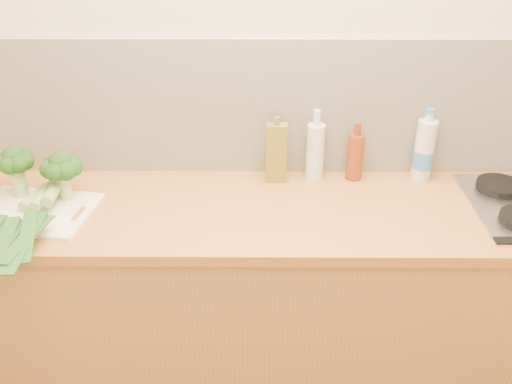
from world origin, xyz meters
TOP-DOWN VIEW (x-y plane):
  - room_shell at (0.00, 1.49)m, footprint 3.50×3.50m
  - counter at (0.00, 1.20)m, footprint 3.20×0.62m
  - chopping_board at (-0.86, 1.15)m, footprint 0.46×0.37m
  - broccoli_left at (-0.93, 1.26)m, footprint 0.14×0.14m
  - broccoli_right at (-0.76, 1.24)m, footprint 0.15×0.15m
  - leek_front at (-0.88, 1.13)m, footprint 0.22×0.68m
  - leek_mid at (-0.83, 1.11)m, footprint 0.12×0.71m
  - leek_back at (-0.78, 1.10)m, footprint 0.11×0.65m
  - oil_tin at (0.02, 1.41)m, footprint 0.08×0.05m
  - glass_bottle at (0.17, 1.43)m, footprint 0.07×0.07m
  - amber_bottle at (0.33, 1.43)m, footprint 0.06×0.06m
  - water_bottle at (0.60, 1.43)m, footprint 0.08×0.08m

SIDE VIEW (x-z plane):
  - counter at x=0.00m, z-range 0.00..0.90m
  - chopping_board at x=-0.86m, z-range 0.90..0.91m
  - leek_front at x=-0.88m, z-range 0.91..0.96m
  - leek_mid at x=-0.83m, z-range 0.93..0.97m
  - leek_back at x=-0.78m, z-range 0.95..0.99m
  - amber_bottle at x=0.33m, z-range 0.88..1.12m
  - water_bottle at x=0.60m, z-range 0.88..1.15m
  - glass_bottle at x=0.17m, z-range 0.88..1.16m
  - oil_tin at x=0.02m, z-range 0.89..1.16m
  - broccoli_right at x=-0.76m, z-range 0.95..1.14m
  - broccoli_left at x=-0.93m, z-range 0.95..1.15m
  - room_shell at x=0.00m, z-range -0.58..2.92m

